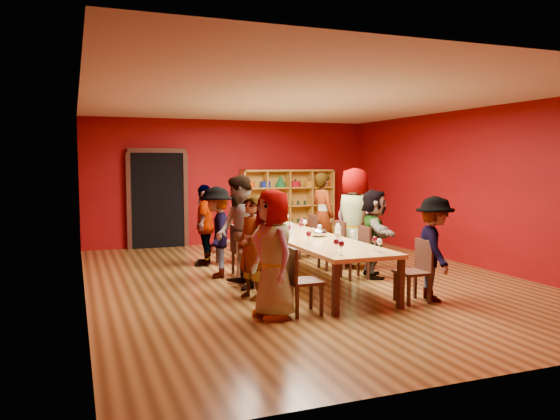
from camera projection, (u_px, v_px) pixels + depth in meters
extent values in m
cube|color=#513315|center=(304.00, 280.00, 9.25)|extent=(7.10, 9.10, 0.02)
cube|color=#640506|center=(231.00, 182.00, 13.32)|extent=(7.10, 0.02, 3.00)
cube|color=#640506|center=(502.00, 216.00, 4.91)|extent=(7.10, 0.02, 3.00)
cube|color=#640506|center=(81.00, 196.00, 7.88)|extent=(0.02, 9.10, 3.00)
cube|color=#640506|center=(474.00, 188.00, 10.36)|extent=(0.02, 9.10, 3.00)
cube|color=silver|center=(305.00, 100.00, 8.98)|extent=(7.10, 9.10, 0.02)
cube|color=tan|center=(304.00, 237.00, 9.18)|extent=(1.10, 4.50, 0.06)
cube|color=black|center=(336.00, 290.00, 7.02)|extent=(0.08, 0.08, 0.69)
cube|color=black|center=(240.00, 243.00, 11.07)|extent=(0.08, 0.08, 0.69)
cube|color=black|center=(401.00, 284.00, 7.37)|extent=(0.08, 0.08, 0.69)
cube|color=black|center=(285.00, 241.00, 11.41)|extent=(0.08, 0.08, 0.69)
cube|color=black|center=(157.00, 200.00, 12.65)|extent=(1.20, 0.14, 2.20)
cube|color=black|center=(157.00, 151.00, 12.49)|extent=(1.32, 0.06, 0.10)
cube|color=black|center=(129.00, 201.00, 12.36)|extent=(0.10, 0.06, 2.20)
cube|color=black|center=(186.00, 200.00, 12.82)|extent=(0.10, 0.06, 2.20)
cube|color=#B98229|center=(243.00, 207.00, 13.23)|extent=(0.04, 0.40, 1.80)
cube|color=#B98229|center=(330.00, 204.00, 14.07)|extent=(0.04, 0.40, 1.80)
cube|color=#B98229|center=(288.00, 170.00, 13.57)|extent=(2.40, 0.40, 0.04)
cube|color=#B98229|center=(288.00, 240.00, 13.73)|extent=(2.40, 0.40, 0.04)
cube|color=#B98229|center=(285.00, 205.00, 13.83)|extent=(2.40, 0.02, 1.80)
cube|color=#B98229|center=(288.00, 223.00, 13.69)|extent=(2.36, 0.38, 0.03)
cube|color=#B98229|center=(288.00, 206.00, 13.65)|extent=(2.36, 0.38, 0.03)
cube|color=#B98229|center=(288.00, 188.00, 13.61)|extent=(2.36, 0.38, 0.03)
cube|color=#B98229|center=(265.00, 206.00, 13.44)|extent=(0.03, 0.38, 1.76)
cube|color=#B98229|center=(288.00, 206.00, 13.65)|extent=(0.03, 0.38, 1.76)
cube|color=#B98229|center=(310.00, 205.00, 13.86)|extent=(0.03, 0.38, 1.76)
cylinder|color=#D1520C|center=(250.00, 185.00, 13.25)|extent=(0.26, 0.26, 0.15)
sphere|color=black|center=(250.00, 181.00, 13.24)|extent=(0.05, 0.05, 0.05)
cylinder|color=navy|center=(265.00, 184.00, 13.39)|extent=(0.26, 0.26, 0.15)
sphere|color=black|center=(265.00, 181.00, 13.38)|extent=(0.05, 0.05, 0.05)
cylinder|color=#1A6A36|center=(280.00, 186.00, 13.54)|extent=(0.26, 0.26, 0.08)
cone|color=#1A6A36|center=(280.00, 180.00, 13.52)|extent=(0.24, 0.24, 0.22)
cylinder|color=maroon|center=(295.00, 184.00, 13.67)|extent=(0.26, 0.26, 0.15)
sphere|color=black|center=(295.00, 180.00, 13.66)|extent=(0.05, 0.05, 0.05)
cylinder|color=orange|center=(310.00, 184.00, 13.81)|extent=(0.26, 0.26, 0.15)
sphere|color=black|center=(310.00, 180.00, 13.81)|extent=(0.05, 0.05, 0.05)
cylinder|color=#D1520C|center=(324.00, 184.00, 13.96)|extent=(0.26, 0.26, 0.15)
sphere|color=black|center=(324.00, 180.00, 13.95)|extent=(0.05, 0.05, 0.05)
cylinder|color=black|center=(249.00, 222.00, 13.32)|extent=(0.07, 0.07, 0.10)
cylinder|color=black|center=(256.00, 222.00, 13.39)|extent=(0.07, 0.07, 0.10)
cylinder|color=black|center=(263.00, 222.00, 13.45)|extent=(0.07, 0.07, 0.10)
cylinder|color=black|center=(271.00, 222.00, 13.52)|extent=(0.07, 0.07, 0.10)
cylinder|color=black|center=(277.00, 221.00, 13.58)|extent=(0.07, 0.07, 0.10)
cylinder|color=black|center=(284.00, 221.00, 13.65)|extent=(0.07, 0.07, 0.10)
cylinder|color=black|center=(291.00, 221.00, 13.71)|extent=(0.07, 0.07, 0.10)
cylinder|color=black|center=(298.00, 220.00, 13.78)|extent=(0.07, 0.07, 0.10)
cylinder|color=black|center=(305.00, 220.00, 13.85)|extent=(0.07, 0.07, 0.10)
cylinder|color=black|center=(311.00, 220.00, 13.91)|extent=(0.07, 0.07, 0.10)
cylinder|color=black|center=(318.00, 220.00, 13.98)|extent=(0.07, 0.07, 0.10)
cylinder|color=black|center=(325.00, 219.00, 14.04)|extent=(0.07, 0.07, 0.10)
cylinder|color=black|center=(249.00, 204.00, 13.28)|extent=(0.07, 0.07, 0.10)
cylinder|color=black|center=(256.00, 204.00, 13.35)|extent=(0.07, 0.07, 0.10)
cylinder|color=black|center=(263.00, 204.00, 13.41)|extent=(0.07, 0.07, 0.10)
cylinder|color=black|center=(270.00, 204.00, 13.48)|extent=(0.07, 0.07, 0.10)
cylinder|color=black|center=(277.00, 203.00, 13.55)|extent=(0.07, 0.07, 0.10)
cylinder|color=black|center=(284.00, 203.00, 13.61)|extent=(0.07, 0.07, 0.10)
cylinder|color=black|center=(291.00, 203.00, 13.68)|extent=(0.07, 0.07, 0.10)
cylinder|color=black|center=(298.00, 203.00, 13.74)|extent=(0.07, 0.07, 0.10)
cylinder|color=black|center=(305.00, 203.00, 13.81)|extent=(0.07, 0.07, 0.10)
cylinder|color=black|center=(311.00, 202.00, 13.87)|extent=(0.07, 0.07, 0.10)
cylinder|color=black|center=(318.00, 202.00, 13.94)|extent=(0.07, 0.07, 0.10)
cylinder|color=black|center=(325.00, 202.00, 14.00)|extent=(0.07, 0.07, 0.10)
cube|color=black|center=(304.00, 281.00, 7.11)|extent=(0.42, 0.42, 0.04)
cube|color=black|center=(291.00, 264.00, 7.03)|extent=(0.04, 0.40, 0.44)
cube|color=black|center=(297.00, 303.00, 6.92)|extent=(0.04, 0.04, 0.41)
cube|color=black|center=(321.00, 300.00, 7.04)|extent=(0.04, 0.04, 0.41)
cube|color=black|center=(287.00, 297.00, 7.23)|extent=(0.04, 0.04, 0.41)
cube|color=black|center=(311.00, 294.00, 7.35)|extent=(0.04, 0.04, 0.41)
imported|color=#C58490|center=(273.00, 254.00, 6.93)|extent=(0.55, 0.86, 1.64)
cube|color=black|center=(277.00, 267.00, 8.06)|extent=(0.42, 0.42, 0.04)
cube|color=black|center=(265.00, 252.00, 7.98)|extent=(0.04, 0.40, 0.44)
cube|color=black|center=(270.00, 286.00, 7.87)|extent=(0.04, 0.04, 0.41)
cube|color=black|center=(292.00, 284.00, 7.99)|extent=(0.04, 0.04, 0.41)
cube|color=black|center=(262.00, 281.00, 8.18)|extent=(0.04, 0.04, 0.41)
cube|color=black|center=(284.00, 279.00, 8.30)|extent=(0.04, 0.04, 0.41)
imported|color=beige|center=(251.00, 248.00, 7.90)|extent=(0.55, 0.64, 1.50)
cube|color=black|center=(262.00, 260.00, 8.72)|extent=(0.42, 0.42, 0.04)
cube|color=black|center=(250.00, 245.00, 8.63)|extent=(0.04, 0.40, 0.44)
cube|color=black|center=(255.00, 276.00, 8.52)|extent=(0.04, 0.04, 0.41)
cube|color=black|center=(275.00, 275.00, 8.64)|extent=(0.04, 0.04, 0.41)
cube|color=black|center=(248.00, 272.00, 8.83)|extent=(0.04, 0.04, 0.41)
cube|color=black|center=(268.00, 271.00, 8.95)|extent=(0.04, 0.04, 0.41)
imported|color=#517CA8|center=(240.00, 232.00, 8.55)|extent=(0.52, 0.89, 1.79)
cube|color=black|center=(245.00, 251.00, 9.58)|extent=(0.42, 0.42, 0.04)
cube|color=black|center=(234.00, 238.00, 9.49)|extent=(0.04, 0.40, 0.44)
cube|color=black|center=(238.00, 266.00, 9.38)|extent=(0.04, 0.04, 0.41)
cube|color=black|center=(257.00, 265.00, 9.50)|extent=(0.04, 0.04, 0.41)
cube|color=black|center=(233.00, 262.00, 9.69)|extent=(0.04, 0.04, 0.41)
cube|color=black|center=(251.00, 261.00, 9.81)|extent=(0.04, 0.04, 0.41)
imported|color=silver|center=(217.00, 232.00, 9.37)|extent=(0.70, 1.09, 1.57)
cube|color=black|center=(227.00, 242.00, 10.65)|extent=(0.42, 0.42, 0.04)
cube|color=black|center=(218.00, 230.00, 10.56)|extent=(0.04, 0.40, 0.44)
cube|color=black|center=(221.00, 255.00, 10.45)|extent=(0.04, 0.04, 0.41)
cube|color=black|center=(238.00, 254.00, 10.57)|extent=(0.04, 0.04, 0.41)
cube|color=black|center=(217.00, 252.00, 10.77)|extent=(0.04, 0.04, 0.41)
cube|color=black|center=(234.00, 251.00, 10.89)|extent=(0.04, 0.04, 0.41)
imported|color=white|center=(205.00, 225.00, 10.46)|extent=(0.74, 1.00, 1.56)
cube|color=black|center=(412.00, 272.00, 7.70)|extent=(0.42, 0.42, 0.04)
cube|color=black|center=(424.00, 255.00, 7.74)|extent=(0.04, 0.40, 0.44)
cube|color=black|center=(409.00, 292.00, 7.50)|extent=(0.04, 0.04, 0.41)
cube|color=black|center=(429.00, 290.00, 7.62)|extent=(0.04, 0.04, 0.41)
cube|color=black|center=(395.00, 287.00, 7.81)|extent=(0.04, 0.04, 0.41)
cube|color=black|center=(415.00, 285.00, 7.93)|extent=(0.04, 0.04, 0.41)
imported|color=#4B4B50|center=(434.00, 249.00, 7.80)|extent=(0.72, 1.05, 1.50)
cube|color=black|center=(354.00, 254.00, 9.28)|extent=(0.42, 0.42, 0.04)
cube|color=black|center=(364.00, 239.00, 9.32)|extent=(0.04, 0.40, 0.44)
cube|color=black|center=(350.00, 269.00, 9.08)|extent=(0.04, 0.04, 0.41)
cube|color=black|center=(368.00, 268.00, 9.20)|extent=(0.04, 0.04, 0.41)
cube|color=black|center=(341.00, 266.00, 9.40)|extent=(0.04, 0.04, 0.41)
cube|color=black|center=(358.00, 264.00, 9.52)|extent=(0.04, 0.04, 0.41)
imported|color=silver|center=(374.00, 233.00, 9.38)|extent=(0.85, 1.47, 1.52)
cube|color=black|center=(331.00, 246.00, 10.11)|extent=(0.42, 0.42, 0.04)
cube|color=black|center=(340.00, 233.00, 10.16)|extent=(0.04, 0.40, 0.44)
cube|color=black|center=(327.00, 260.00, 9.91)|extent=(0.04, 0.04, 0.41)
cube|color=black|center=(343.00, 259.00, 10.03)|extent=(0.04, 0.04, 0.41)
cube|color=black|center=(319.00, 257.00, 10.23)|extent=(0.04, 0.04, 0.41)
cube|color=black|center=(335.00, 256.00, 10.35)|extent=(0.04, 0.04, 0.41)
imported|color=silver|center=(354.00, 218.00, 10.24)|extent=(0.76, 1.03, 1.88)
cube|color=black|center=(304.00, 237.00, 11.28)|extent=(0.42, 0.42, 0.04)
cube|color=black|center=(313.00, 226.00, 11.33)|extent=(0.04, 0.40, 0.44)
cube|color=black|center=(300.00, 250.00, 11.08)|extent=(0.04, 0.04, 0.41)
cube|color=black|center=(315.00, 249.00, 11.21)|extent=(0.04, 0.04, 0.41)
cube|color=black|center=(294.00, 247.00, 11.40)|extent=(0.04, 0.04, 0.41)
cube|color=black|center=(309.00, 247.00, 11.52)|extent=(0.04, 0.04, 0.41)
imported|color=white|center=(323.00, 215.00, 11.39)|extent=(0.56, 0.71, 1.77)
cylinder|color=white|center=(301.00, 233.00, 9.55)|extent=(0.06, 0.06, 0.01)
cylinder|color=white|center=(301.00, 229.00, 9.55)|extent=(0.01, 0.01, 0.11)
ellipsoid|color=#430710|center=(301.00, 224.00, 9.54)|extent=(0.08, 0.08, 0.09)
cylinder|color=white|center=(286.00, 224.00, 10.82)|extent=(0.07, 0.07, 0.01)
cylinder|color=white|center=(287.00, 221.00, 10.81)|extent=(0.01, 0.01, 0.12)
ellipsoid|color=white|center=(287.00, 216.00, 10.80)|extent=(0.09, 0.09, 0.10)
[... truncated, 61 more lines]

